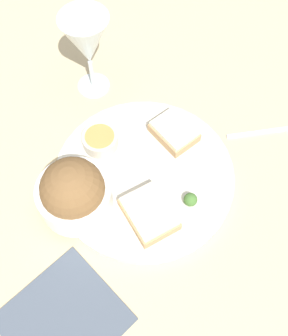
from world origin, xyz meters
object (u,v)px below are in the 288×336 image
wine_glass (87,43)px  cheese_toast_far (174,131)px  napkin (65,320)px  salad_bowl (74,193)px  fork (271,130)px  sauce_ramekin (100,140)px  cheese_toast_near (149,214)px

wine_glass → cheese_toast_far: bearing=167.1°
cheese_toast_far → napkin: size_ratio=0.47×
salad_bowl → napkin: (-0.07, 0.16, -0.05)m
cheese_toast_far → fork: (-0.15, -0.10, -0.02)m
cheese_toast_far → salad_bowl: bearing=66.1°
sauce_ramekin → cheese_toast_near: size_ratio=0.57×
salad_bowl → cheese_toast_far: bearing=-113.9°
salad_bowl → sauce_ramekin: 0.12m
cheese_toast_near → fork: bearing=-115.6°
salad_bowl → cheese_toast_far: (-0.08, -0.19, -0.03)m
cheese_toast_near → wine_glass: wine_glass is taller
sauce_ramekin → cheese_toast_far: same height
wine_glass → fork: (-0.34, -0.05, -0.11)m
cheese_toast_near → napkin: 0.20m
sauce_ramekin → napkin: (-0.10, 0.27, -0.03)m
napkin → fork: (-0.16, -0.44, 0.00)m
wine_glass → napkin: size_ratio=0.85×
sauce_ramekin → fork: 0.31m
sauce_ramekin → wine_glass: bearing=-54.5°
salad_bowl → fork: bearing=-129.4°
cheese_toast_far → fork: bearing=-147.3°
cheese_toast_near → wine_glass: bearing=-42.5°
salad_bowl → wine_glass: (0.10, -0.23, 0.06)m
cheese_toast_near → cheese_toast_far: (0.03, -0.16, -0.00)m
napkin → fork: 0.47m
salad_bowl → fork: 0.37m
cheese_toast_near → cheese_toast_far: 0.16m
sauce_ramekin → cheese_toast_far: 0.13m
salad_bowl → sauce_ramekin: size_ratio=1.89×
wine_glass → napkin: bearing=114.6°
sauce_ramekin → napkin: 0.29m
salad_bowl → cheese_toast_far: size_ratio=1.25×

